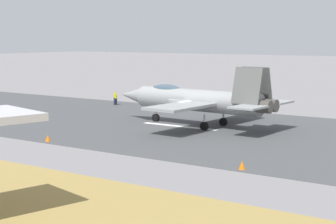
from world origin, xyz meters
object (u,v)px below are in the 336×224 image
object	(u,v)px
fighter_jet	(197,100)
marker_cone_mid	(48,138)
crew_person	(115,98)
marker_cone_near	(242,165)

from	to	relation	value
fighter_jet	marker_cone_mid	xyz separation A→B (m)	(5.59, 13.41, -2.20)
crew_person	marker_cone_mid	size ratio (longest dim) A/B	3.15
marker_cone_near	crew_person	bearing A→B (deg)	-37.76
crew_person	marker_cone_near	world-z (taller)	crew_person
fighter_jet	crew_person	xyz separation A→B (m)	(16.85, -8.60, -1.61)
fighter_jet	crew_person	world-z (taller)	fighter_jet
crew_person	marker_cone_near	size ratio (longest dim) A/B	3.15
marker_cone_near	marker_cone_mid	size ratio (longest dim) A/B	1.00
marker_cone_mid	fighter_jet	bearing A→B (deg)	-112.62
crew_person	marker_cone_mid	xyz separation A→B (m)	(-11.27, 22.01, -0.59)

